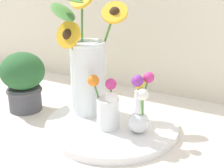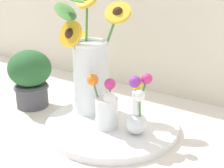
% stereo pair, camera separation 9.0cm
% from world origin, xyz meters
% --- Properties ---
extents(ground_plane, '(6.00, 6.00, 0.00)m').
position_xyz_m(ground_plane, '(0.00, 0.00, 0.00)').
color(ground_plane, silver).
extents(serving_tray, '(0.40, 0.40, 0.02)m').
position_xyz_m(serving_tray, '(-0.02, 0.12, 0.01)').
color(serving_tray, white).
rests_on(serving_tray, ground_plane).
extents(mason_jar_sunflowers, '(0.23, 0.20, 0.39)m').
position_xyz_m(mason_jar_sunflowers, '(-0.13, 0.15, 0.17)').
color(mason_jar_sunflowers, silver).
rests_on(mason_jar_sunflowers, serving_tray).
extents(vase_small_center, '(0.09, 0.07, 0.16)m').
position_xyz_m(vase_small_center, '(-0.02, 0.08, 0.09)').
color(vase_small_center, white).
rests_on(vase_small_center, serving_tray).
extents(vase_bulb_right, '(0.06, 0.07, 0.18)m').
position_xyz_m(vase_bulb_right, '(0.08, 0.10, 0.10)').
color(vase_bulb_right, white).
rests_on(vase_bulb_right, serving_tray).
extents(potted_plant, '(0.15, 0.15, 0.20)m').
position_xyz_m(potted_plant, '(-0.35, 0.09, 0.11)').
color(potted_plant, '#4C4C51').
rests_on(potted_plant, ground_plane).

